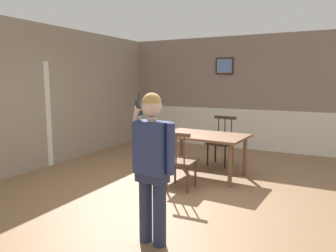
% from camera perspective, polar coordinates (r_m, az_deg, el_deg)
% --- Properties ---
extents(ground_plane, '(8.36, 8.36, 0.00)m').
position_cam_1_polar(ground_plane, '(5.02, 1.80, -12.02)').
color(ground_plane, '#846042').
extents(room_back_partition, '(6.23, 0.17, 2.82)m').
position_cam_1_polar(room_back_partition, '(8.32, 13.33, 5.37)').
color(room_back_partition, gray).
rests_on(room_back_partition, ground_plane).
extents(room_left_partition, '(0.13, 7.60, 2.82)m').
position_cam_1_polar(room_left_partition, '(6.69, -23.02, 4.73)').
color(room_left_partition, gray).
rests_on(room_left_partition, ground_plane).
extents(dining_table, '(1.58, 1.05, 0.76)m').
position_cam_1_polar(dining_table, '(5.85, 6.28, -2.39)').
color(dining_table, brown).
rests_on(dining_table, ground_plane).
extents(chair_near_window, '(0.48, 0.48, 0.94)m').
position_cam_1_polar(chair_near_window, '(5.13, 2.18, -6.11)').
color(chair_near_window, '#513823').
rests_on(chair_near_window, ground_plane).
extents(chair_by_doorway, '(0.52, 0.52, 0.99)m').
position_cam_1_polar(chair_by_doorway, '(6.67, 9.42, -2.75)').
color(chair_by_doorway, '#2D2319').
rests_on(chair_by_doorway, ground_plane).
extents(person_figure, '(0.53, 0.24, 1.61)m').
position_cam_1_polar(person_figure, '(3.34, -2.74, -6.20)').
color(person_figure, '#282E49').
rests_on(person_figure, ground_plane).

